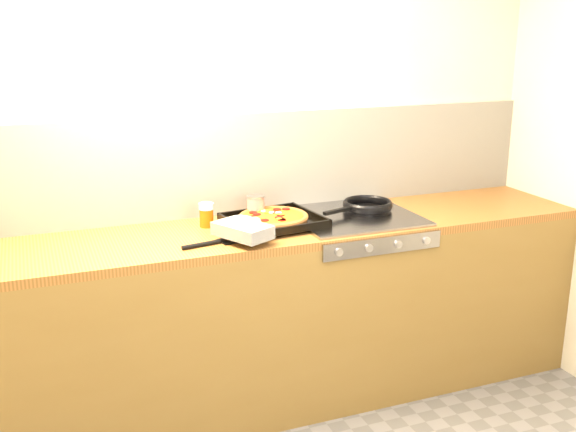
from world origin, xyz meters
name	(u,v)px	position (x,y,z in m)	size (l,w,h in m)	color
room_shell	(247,164)	(0.00, 1.39, 1.15)	(3.20, 3.20, 3.20)	white
counter_run	(268,316)	(0.00, 1.10, 0.45)	(3.20, 0.62, 0.90)	brown
stovetop	(353,217)	(0.45, 1.10, 0.91)	(0.60, 0.56, 0.02)	gray
pizza_on_tray	(264,221)	(-0.03, 1.06, 0.94)	(0.56, 0.53, 0.07)	black
frying_pan	(367,206)	(0.55, 1.15, 0.94)	(0.44, 0.32, 0.04)	black
tomato_can	(256,208)	(-0.01, 1.23, 0.96)	(0.10, 0.10, 0.12)	#AD0D14
juice_glass	(206,215)	(-0.26, 1.21, 0.96)	(0.08, 0.08, 0.11)	#C34F0B
wooden_spoon	(276,212)	(0.12, 1.31, 0.91)	(0.29, 0.13, 0.02)	#AB6D48
black_spatula	(214,243)	(-0.30, 0.94, 0.91)	(0.29, 0.10, 0.02)	black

